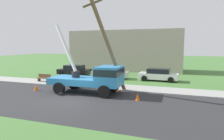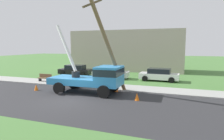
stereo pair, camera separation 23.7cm
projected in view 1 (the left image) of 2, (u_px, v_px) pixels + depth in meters
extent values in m
plane|color=#477538|center=(119.00, 77.00, 26.08)|extent=(120.00, 120.00, 0.00)
cube|color=#2B2B2D|center=(71.00, 101.00, 14.82)|extent=(80.00, 8.44, 0.01)
cube|color=#9E9E99|center=(100.00, 86.00, 20.00)|extent=(80.00, 2.62, 0.10)
cube|color=#2D84C6|center=(76.00, 80.00, 17.46)|extent=(4.35, 2.50, 0.55)
cube|color=#2D84C6|center=(109.00, 76.00, 16.46)|extent=(1.96, 2.44, 1.60)
cube|color=#19232D|center=(109.00, 72.00, 16.42)|extent=(1.98, 2.46, 0.56)
cylinder|color=black|center=(76.00, 74.00, 17.40)|extent=(0.70, 0.70, 0.50)
cylinder|color=silver|center=(66.00, 48.00, 18.12)|extent=(2.91, 1.59, 4.26)
cube|color=black|center=(61.00, 94.00, 16.39)|extent=(0.31, 0.31, 0.20)
cube|color=black|center=(77.00, 87.00, 19.13)|extent=(0.31, 0.31, 0.20)
cylinder|color=black|center=(104.00, 92.00, 15.47)|extent=(1.00, 0.30, 1.00)
cylinder|color=black|center=(113.00, 86.00, 17.73)|extent=(1.00, 0.30, 1.00)
cylinder|color=black|center=(59.00, 88.00, 16.67)|extent=(1.00, 0.30, 1.00)
cylinder|color=black|center=(73.00, 83.00, 18.94)|extent=(1.00, 0.30, 1.00)
cylinder|color=brown|center=(108.00, 45.00, 16.49)|extent=(2.50, 3.50, 8.33)
cube|color=brown|center=(93.00, 3.00, 15.27)|extent=(1.08, 1.51, 0.89)
cone|color=orange|center=(137.00, 97.00, 14.86)|extent=(0.36, 0.36, 0.56)
cone|color=orange|center=(36.00, 88.00, 18.08)|extent=(0.36, 0.36, 0.56)
cone|color=orange|center=(116.00, 88.00, 17.75)|extent=(0.36, 0.36, 0.56)
cube|color=black|center=(74.00, 71.00, 27.26)|extent=(4.51, 2.10, 0.65)
cube|color=black|center=(74.00, 67.00, 27.19)|extent=(2.57, 1.82, 0.55)
cylinder|color=black|center=(82.00, 74.00, 26.05)|extent=(0.64, 0.22, 0.64)
cylinder|color=black|center=(87.00, 73.00, 27.77)|extent=(0.64, 0.22, 0.64)
cylinder|color=black|center=(61.00, 74.00, 26.80)|extent=(0.64, 0.22, 0.64)
cylinder|color=black|center=(68.00, 72.00, 28.53)|extent=(0.64, 0.22, 0.64)
cube|color=#B7B7BF|center=(110.00, 74.00, 24.82)|extent=(4.53, 2.14, 0.65)
cube|color=black|center=(110.00, 69.00, 24.75)|extent=(2.59, 1.84, 0.55)
cylinder|color=black|center=(120.00, 77.00, 23.62)|extent=(0.64, 0.22, 0.64)
cylinder|color=black|center=(123.00, 75.00, 25.35)|extent=(0.64, 0.22, 0.64)
cylinder|color=black|center=(97.00, 76.00, 24.35)|extent=(0.64, 0.22, 0.64)
cylinder|color=black|center=(101.00, 74.00, 26.08)|extent=(0.64, 0.22, 0.64)
cube|color=silver|center=(158.00, 76.00, 23.15)|extent=(4.45, 1.93, 0.65)
cube|color=black|center=(158.00, 71.00, 23.07)|extent=(2.51, 1.73, 0.55)
cylinder|color=black|center=(171.00, 80.00, 21.83)|extent=(0.64, 0.22, 0.64)
cylinder|color=black|center=(172.00, 77.00, 23.50)|extent=(0.64, 0.22, 0.64)
cylinder|color=black|center=(144.00, 78.00, 22.85)|extent=(0.64, 0.22, 0.64)
cylinder|color=black|center=(147.00, 76.00, 24.52)|extent=(0.64, 0.22, 0.64)
cube|color=brown|center=(44.00, 78.00, 22.12)|extent=(1.60, 0.44, 0.06)
cube|color=brown|center=(45.00, 76.00, 22.28)|extent=(1.60, 0.06, 0.40)
cube|color=#333338|center=(39.00, 80.00, 22.34)|extent=(0.10, 0.40, 0.45)
cube|color=#333338|center=(48.00, 81.00, 21.95)|extent=(0.10, 0.40, 0.45)
cube|color=#A5998C|center=(126.00, 51.00, 33.44)|extent=(18.00, 6.00, 6.40)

